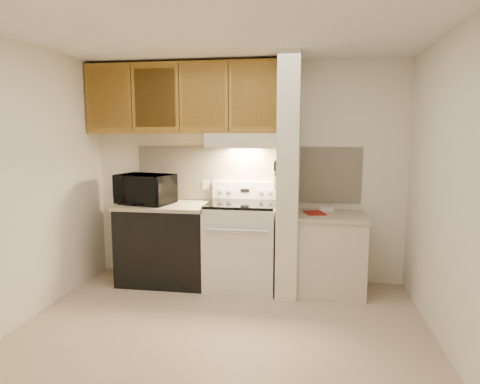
# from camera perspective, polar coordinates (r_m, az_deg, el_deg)

# --- Properties ---
(floor) EXTENTS (3.60, 3.60, 0.00)m
(floor) POSITION_cam_1_polar(r_m,az_deg,el_deg) (3.87, -2.61, -18.27)
(floor) COLOR #C6AD90
(floor) RESTS_ON ground
(ceiling) EXTENTS (3.60, 3.60, 0.00)m
(ceiling) POSITION_cam_1_polar(r_m,az_deg,el_deg) (3.56, -2.88, 20.77)
(ceiling) COLOR white
(ceiling) RESTS_ON wall_back
(wall_back) EXTENTS (3.60, 2.50, 0.02)m
(wall_back) POSITION_cam_1_polar(r_m,az_deg,el_deg) (4.97, 0.83, 2.64)
(wall_back) COLOR white
(wall_back) RESTS_ON floor
(wall_left) EXTENTS (0.02, 3.00, 2.50)m
(wall_left) POSITION_cam_1_polar(r_m,az_deg,el_deg) (4.25, -27.20, 0.87)
(wall_left) COLOR white
(wall_left) RESTS_ON floor
(wall_right) EXTENTS (0.02, 3.00, 2.50)m
(wall_right) POSITION_cam_1_polar(r_m,az_deg,el_deg) (3.59, 26.60, -0.23)
(wall_right) COLOR white
(wall_right) RESTS_ON floor
(backsplash) EXTENTS (2.60, 0.02, 0.63)m
(backsplash) POSITION_cam_1_polar(r_m,az_deg,el_deg) (4.96, 0.81, 2.45)
(backsplash) COLOR beige
(backsplash) RESTS_ON wall_back
(range_body) EXTENTS (0.76, 0.65, 0.92)m
(range_body) POSITION_cam_1_polar(r_m,az_deg,el_deg) (4.77, 0.21, -7.23)
(range_body) COLOR silver
(range_body) RESTS_ON floor
(oven_window) EXTENTS (0.50, 0.01, 0.30)m
(oven_window) POSITION_cam_1_polar(r_m,az_deg,el_deg) (4.46, -0.44, -7.78)
(oven_window) COLOR black
(oven_window) RESTS_ON range_body
(oven_handle) EXTENTS (0.65, 0.02, 0.02)m
(oven_handle) POSITION_cam_1_polar(r_m,az_deg,el_deg) (4.37, -0.52, -5.14)
(oven_handle) COLOR silver
(oven_handle) RESTS_ON range_body
(cooktop) EXTENTS (0.74, 0.64, 0.03)m
(cooktop) POSITION_cam_1_polar(r_m,az_deg,el_deg) (4.67, 0.21, -1.60)
(cooktop) COLOR black
(cooktop) RESTS_ON range_body
(range_backguard) EXTENTS (0.76, 0.08, 0.20)m
(range_backguard) POSITION_cam_1_polar(r_m,az_deg,el_deg) (4.93, 0.73, 0.26)
(range_backguard) COLOR silver
(range_backguard) RESTS_ON range_body
(range_display) EXTENTS (0.10, 0.01, 0.04)m
(range_display) POSITION_cam_1_polar(r_m,az_deg,el_deg) (4.89, 0.65, 0.19)
(range_display) COLOR black
(range_display) RESTS_ON range_backguard
(range_knob_left_outer) EXTENTS (0.05, 0.02, 0.05)m
(range_knob_left_outer) POSITION_cam_1_polar(r_m,az_deg,el_deg) (4.94, -2.57, 0.26)
(range_knob_left_outer) COLOR silver
(range_knob_left_outer) RESTS_ON range_backguard
(range_knob_left_inner) EXTENTS (0.05, 0.02, 0.05)m
(range_knob_left_inner) POSITION_cam_1_polar(r_m,az_deg,el_deg) (4.92, -1.42, 0.24)
(range_knob_left_inner) COLOR silver
(range_knob_left_inner) RESTS_ON range_backguard
(range_knob_right_inner) EXTENTS (0.05, 0.02, 0.05)m
(range_knob_right_inner) POSITION_cam_1_polar(r_m,az_deg,el_deg) (4.87, 2.74, 0.14)
(range_knob_right_inner) COLOR silver
(range_knob_right_inner) RESTS_ON range_backguard
(range_knob_right_outer) EXTENTS (0.05, 0.02, 0.05)m
(range_knob_right_outer) POSITION_cam_1_polar(r_m,az_deg,el_deg) (4.86, 3.92, 0.12)
(range_knob_right_outer) COLOR silver
(range_knob_right_outer) RESTS_ON range_backguard
(dishwasher_front) EXTENTS (1.00, 0.63, 0.87)m
(dishwasher_front) POSITION_cam_1_polar(r_m,az_deg,el_deg) (5.00, -9.86, -6.95)
(dishwasher_front) COLOR black
(dishwasher_front) RESTS_ON floor
(left_countertop) EXTENTS (1.04, 0.67, 0.04)m
(left_countertop) POSITION_cam_1_polar(r_m,az_deg,el_deg) (4.90, -9.99, -1.80)
(left_countertop) COLOR tan
(left_countertop) RESTS_ON dishwasher_front
(spoon_rest) EXTENTS (0.23, 0.07, 0.02)m
(spoon_rest) POSITION_cam_1_polar(r_m,az_deg,el_deg) (4.75, -12.06, -1.83)
(spoon_rest) COLOR black
(spoon_rest) RESTS_ON left_countertop
(teal_jar) EXTENTS (0.10, 0.10, 0.09)m
(teal_jar) POSITION_cam_1_polar(r_m,az_deg,el_deg) (5.22, -12.85, -0.58)
(teal_jar) COLOR #275B5D
(teal_jar) RESTS_ON left_countertop
(outlet) EXTENTS (0.08, 0.01, 0.12)m
(outlet) POSITION_cam_1_polar(r_m,az_deg,el_deg) (5.05, -4.60, 0.99)
(outlet) COLOR beige
(outlet) RESTS_ON backsplash
(microwave) EXTENTS (0.68, 0.53, 0.33)m
(microwave) POSITION_cam_1_polar(r_m,az_deg,el_deg) (4.93, -12.53, 0.38)
(microwave) COLOR black
(microwave) RESTS_ON left_countertop
(partition_pillar) EXTENTS (0.22, 0.70, 2.50)m
(partition_pillar) POSITION_cam_1_polar(r_m,az_deg,el_deg) (4.58, 6.53, 2.13)
(partition_pillar) COLOR #EEE8C9
(partition_pillar) RESTS_ON floor
(pillar_trim) EXTENTS (0.01, 0.70, 0.04)m
(pillar_trim) POSITION_cam_1_polar(r_m,az_deg,el_deg) (4.58, 5.08, 2.78)
(pillar_trim) COLOR olive
(pillar_trim) RESTS_ON partition_pillar
(knife_strip) EXTENTS (0.02, 0.42, 0.04)m
(knife_strip) POSITION_cam_1_polar(r_m,az_deg,el_deg) (4.53, 4.97, 2.98)
(knife_strip) COLOR black
(knife_strip) RESTS_ON partition_pillar
(knife_blade_a) EXTENTS (0.01, 0.03, 0.16)m
(knife_blade_a) POSITION_cam_1_polar(r_m,az_deg,el_deg) (4.38, 4.64, 1.50)
(knife_blade_a) COLOR silver
(knife_blade_a) RESTS_ON knife_strip
(knife_handle_a) EXTENTS (0.02, 0.02, 0.10)m
(knife_handle_a) POSITION_cam_1_polar(r_m,az_deg,el_deg) (4.36, 4.66, 3.46)
(knife_handle_a) COLOR black
(knife_handle_a) RESTS_ON knife_strip
(knife_blade_b) EXTENTS (0.01, 0.04, 0.18)m
(knife_blade_b) POSITION_cam_1_polar(r_m,az_deg,el_deg) (4.46, 4.72, 1.50)
(knife_blade_b) COLOR silver
(knife_blade_b) RESTS_ON knife_strip
(knife_handle_b) EXTENTS (0.02, 0.02, 0.10)m
(knife_handle_b) POSITION_cam_1_polar(r_m,az_deg,el_deg) (4.45, 4.75, 3.54)
(knife_handle_b) COLOR black
(knife_handle_b) RESTS_ON knife_strip
(knife_blade_c) EXTENTS (0.01, 0.04, 0.20)m
(knife_blade_c) POSITION_cam_1_polar(r_m,az_deg,el_deg) (4.54, 4.80, 1.48)
(knife_blade_c) COLOR silver
(knife_blade_c) RESTS_ON knife_strip
(knife_handle_c) EXTENTS (0.02, 0.02, 0.10)m
(knife_handle_c) POSITION_cam_1_polar(r_m,az_deg,el_deg) (4.53, 4.83, 3.62)
(knife_handle_c) COLOR black
(knife_handle_c) RESTS_ON knife_strip
(knife_blade_d) EXTENTS (0.01, 0.04, 0.16)m
(knife_blade_d) POSITION_cam_1_polar(r_m,az_deg,el_deg) (4.60, 4.86, 1.81)
(knife_blade_d) COLOR silver
(knife_blade_d) RESTS_ON knife_strip
(knife_handle_d) EXTENTS (0.02, 0.02, 0.10)m
(knife_handle_d) POSITION_cam_1_polar(r_m,az_deg,el_deg) (4.62, 4.91, 3.70)
(knife_handle_d) COLOR black
(knife_handle_d) RESTS_ON knife_strip
(knife_blade_e) EXTENTS (0.01, 0.04, 0.18)m
(knife_blade_e) POSITION_cam_1_polar(r_m,az_deg,el_deg) (4.69, 4.95, 1.81)
(knife_blade_e) COLOR silver
(knife_blade_e) RESTS_ON knife_strip
(knife_handle_e) EXTENTS (0.02, 0.02, 0.10)m
(knife_handle_e) POSITION_cam_1_polar(r_m,az_deg,el_deg) (4.68, 4.97, 3.75)
(knife_handle_e) COLOR black
(knife_handle_e) RESTS_ON knife_strip
(oven_mitt) EXTENTS (0.03, 0.11, 0.27)m
(oven_mitt) POSITION_cam_1_polar(r_m,az_deg,el_deg) (4.76, 5.02, 1.16)
(oven_mitt) COLOR gray
(oven_mitt) RESTS_ON partition_pillar
(right_cab_base) EXTENTS (0.70, 0.60, 0.81)m
(right_cab_base) POSITION_cam_1_polar(r_m,az_deg,el_deg) (4.74, 11.99, -8.22)
(right_cab_base) COLOR beige
(right_cab_base) RESTS_ON floor
(right_countertop) EXTENTS (0.74, 0.64, 0.04)m
(right_countertop) POSITION_cam_1_polar(r_m,az_deg,el_deg) (4.64, 12.14, -3.17)
(right_countertop) COLOR tan
(right_countertop) RESTS_ON right_cab_base
(red_folder) EXTENTS (0.26, 0.31, 0.01)m
(red_folder) POSITION_cam_1_polar(r_m,az_deg,el_deg) (4.65, 9.92, -2.76)
(red_folder) COLOR maroon
(red_folder) RESTS_ON right_countertop
(white_box) EXTENTS (0.16, 0.11, 0.04)m
(white_box) POSITION_cam_1_polar(r_m,az_deg,el_deg) (4.80, 11.45, -2.27)
(white_box) COLOR white
(white_box) RESTS_ON right_countertop
(range_hood) EXTENTS (0.78, 0.44, 0.15)m
(range_hood) POSITION_cam_1_polar(r_m,az_deg,el_deg) (4.73, 0.45, 6.92)
(range_hood) COLOR beige
(range_hood) RESTS_ON upper_cabinets
(hood_lip) EXTENTS (0.78, 0.04, 0.06)m
(hood_lip) POSITION_cam_1_polar(r_m,az_deg,el_deg) (4.53, 0.04, 6.31)
(hood_lip) COLOR beige
(hood_lip) RESTS_ON range_hood
(upper_cabinets) EXTENTS (2.18, 0.33, 0.77)m
(upper_cabinets) POSITION_cam_1_polar(r_m,az_deg,el_deg) (4.94, -7.58, 12.23)
(upper_cabinets) COLOR olive
(upper_cabinets) RESTS_ON wall_back
(cab_door_a) EXTENTS (0.46, 0.01, 0.63)m
(cab_door_a) POSITION_cam_1_polar(r_m,az_deg,el_deg) (5.09, -17.15, 11.83)
(cab_door_a) COLOR olive
(cab_door_a) RESTS_ON upper_cabinets
(cab_gap_a) EXTENTS (0.01, 0.01, 0.73)m
(cab_gap_a) POSITION_cam_1_polar(r_m,az_deg,el_deg) (4.98, -14.28, 12.03)
(cab_gap_a) COLOR black
(cab_gap_a) RESTS_ON upper_cabinets
(cab_door_b) EXTENTS (0.46, 0.01, 0.63)m
(cab_door_b) POSITION_cam_1_polar(r_m,az_deg,el_deg) (4.88, -11.27, 12.21)
(cab_door_b) COLOR olive
(cab_door_b) RESTS_ON upper_cabinets
(cab_gap_b) EXTENTS (0.01, 0.01, 0.73)m
(cab_gap_b) POSITION_cam_1_polar(r_m,az_deg,el_deg) (4.79, -8.14, 12.36)
(cab_gap_b) COLOR black
(cab_gap_b) RESTS_ON upper_cabinets
(cab_door_c) EXTENTS (0.46, 0.01, 0.63)m
(cab_door_c) POSITION_cam_1_polar(r_m,az_deg,el_deg) (4.72, -4.90, 12.48)
(cab_door_c) COLOR olive
(cab_door_c) RESTS_ON upper_cabinets
(cab_gap_c) EXTENTS (0.01, 0.01, 0.73)m
(cab_gap_c) POSITION_cam_1_polar(r_m,az_deg,el_deg) (4.66, -1.57, 12.56)
(cab_gap_c) COLOR black
(cab_gap_c) RESTS_ON upper_cabinets
(cab_door_d) EXTENTS (0.46, 0.01, 0.63)m
(cab_door_d) POSITION_cam_1_polar(r_m,az_deg,el_deg) (4.62, 1.84, 12.61)
(cab_door_d) COLOR olive
(cab_door_d) RESTS_ON upper_cabinets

